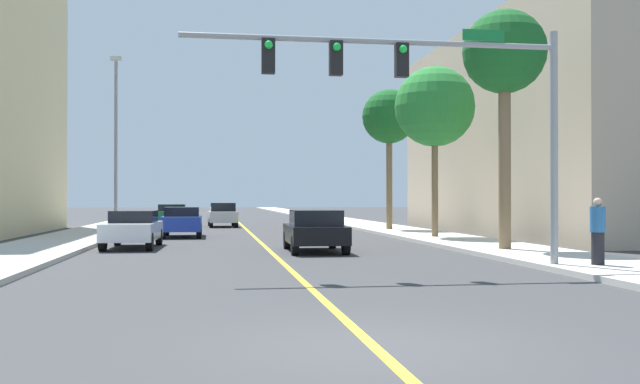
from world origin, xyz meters
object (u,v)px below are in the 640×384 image
car_black (315,230)px  car_green (172,215)px  palm_far (389,118)px  car_silver (223,214)px  pedestrian (598,231)px  palm_near (504,56)px  car_blue (182,221)px  palm_mid (435,107)px  traffic_signal_mast (431,86)px  car_white (133,228)px  street_lamp (116,136)px

car_black → car_green: (-6.11, 23.47, 0.01)m
palm_far → car_silver: palm_far is taller
car_black → pedestrian: (6.16, -7.30, 0.26)m
car_black → pedestrian: pedestrian is taller
palm_near → car_blue: (-11.07, 11.64, -5.84)m
palm_far → palm_mid: bearing=-89.2°
traffic_signal_mast → palm_near: 7.13m
palm_mid → car_black: bearing=-135.4°
palm_far → car_white: 17.54m
palm_mid → car_white: palm_mid is taller
palm_near → palm_far: bearing=90.1°
traffic_signal_mast → palm_far: size_ratio=1.24×
traffic_signal_mast → palm_far: bearing=78.5°
palm_near → car_black: bearing=166.1°
traffic_signal_mast → car_green: 31.66m
car_black → traffic_signal_mast: bearing=-73.3°
palm_near → car_black: 8.65m
traffic_signal_mast → car_green: (-8.03, 30.37, -3.88)m
palm_near → car_white: size_ratio=1.86×
car_blue → car_green: (-1.21, 13.36, 0.01)m
palm_near → car_white: bearing=160.6°
palm_mid → car_blue: bearing=160.5°
traffic_signal_mast → palm_mid: palm_mid is taller
car_silver → pedestrian: size_ratio=2.38×
palm_near → car_black: palm_near is taller
traffic_signal_mast → car_green: size_ratio=2.51×
palm_mid → car_silver: palm_mid is taller
traffic_signal_mast → palm_mid: size_ratio=1.27×
street_lamp → car_white: street_lamp is taller
car_green → car_white: car_green is taller
traffic_signal_mast → car_green: traffic_signal_mast is taller
palm_far → car_blue: (-11.04, -3.74, -5.52)m
palm_mid → car_green: 21.87m
car_silver → car_green: car_silver is taller
palm_far → car_blue: 12.90m
palm_near → palm_far: palm_near is taller
palm_near → car_silver: bearing=111.0°
traffic_signal_mast → pedestrian: size_ratio=5.65×
palm_far → car_silver: size_ratio=1.91×
car_black → car_white: bearing=156.7°
traffic_signal_mast → car_black: size_ratio=2.35×
car_blue → car_green: car_green is taller
street_lamp → palm_far: (14.44, 1.13, 1.27)m
street_lamp → pedestrian: (14.45, -20.02, -4.00)m
palm_near → car_blue: palm_near is taller
traffic_signal_mast → car_white: size_ratio=2.22×
car_blue → street_lamp: bearing=142.2°
palm_mid → car_silver: 18.95m
car_blue → car_white: 7.37m
street_lamp → car_black: size_ratio=2.17×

